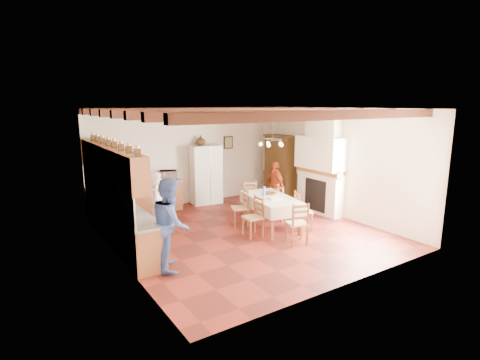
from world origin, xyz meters
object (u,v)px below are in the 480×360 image
(refrigerator, at_px, (205,174))
(chair_right_far, at_px, (286,203))
(dining_table, at_px, (271,200))
(microwave, at_px, (168,175))
(chair_left_near, at_px, (253,217))
(chair_left_far, at_px, (240,207))
(chair_end_near, at_px, (297,223))
(person_woman_red, at_px, (275,186))
(chair_end_far, at_px, (252,199))
(chair_right_near, at_px, (303,211))
(hutch, at_px, (280,168))
(person_man, at_px, (158,211))
(person_woman_blue, at_px, (171,224))

(refrigerator, relative_size, chair_right_far, 1.92)
(refrigerator, xyz_separation_m, dining_table, (0.25, -3.09, -0.20))
(chair_right_far, xyz_separation_m, microwave, (-2.22, 2.76, 0.56))
(chair_left_near, bearing_deg, chair_left_far, 171.21)
(dining_table, bearing_deg, chair_end_near, -98.56)
(refrigerator, bearing_deg, dining_table, -78.99)
(chair_left_near, relative_size, person_woman_red, 0.65)
(chair_end_far, bearing_deg, refrigerator, 113.63)
(chair_right_near, bearing_deg, chair_left_far, 70.59)
(hutch, relative_size, chair_left_near, 2.21)
(person_woman_red, bearing_deg, microwave, -119.51)
(person_man, height_order, person_woman_red, person_man)
(hutch, height_order, chair_end_near, hutch)
(person_woman_blue, xyz_separation_m, person_woman_red, (4.14, 2.07, -0.15))
(chair_left_far, xyz_separation_m, person_man, (-2.37, -0.44, 0.38))
(refrigerator, height_order, chair_left_far, refrigerator)
(chair_left_near, xyz_separation_m, person_woman_red, (1.83, 1.48, 0.25))
(person_woman_blue, relative_size, person_woman_red, 1.20)
(hutch, bearing_deg, chair_right_far, -125.78)
(refrigerator, distance_m, person_woman_blue, 4.87)
(person_woman_red, distance_m, microwave, 3.17)
(person_woman_red, bearing_deg, chair_end_far, -77.21)
(chair_left_far, xyz_separation_m, chair_end_near, (0.39, -1.78, 0.00))
(chair_right_near, bearing_deg, chair_end_near, 154.66)
(dining_table, bearing_deg, chair_left_far, 134.47)
(hutch, xyz_separation_m, person_woman_blue, (-5.02, -2.93, -0.18))
(chair_left_far, height_order, chair_right_far, same)
(hutch, xyz_separation_m, chair_end_near, (-2.13, -3.26, -0.58))
(chair_right_near, distance_m, microwave, 4.18)
(person_woman_blue, bearing_deg, person_woman_red, -43.31)
(chair_right_far, height_order, microwave, microwave)
(refrigerator, bearing_deg, person_man, -125.88)
(chair_left_near, distance_m, chair_right_far, 1.57)
(dining_table, relative_size, chair_right_far, 2.05)
(hutch, bearing_deg, person_woman_blue, -151.00)
(refrigerator, distance_m, hutch, 2.44)
(person_woman_blue, bearing_deg, person_man, 12.62)
(chair_left_near, relative_size, chair_right_far, 1.00)
(chair_end_near, bearing_deg, chair_left_near, -40.46)
(chair_end_near, bearing_deg, person_man, -8.81)
(hutch, bearing_deg, chair_end_far, -152.47)
(refrigerator, height_order, chair_left_near, refrigerator)
(dining_table, height_order, chair_right_near, chair_right_near)
(chair_right_far, height_order, chair_end_near, same)
(refrigerator, relative_size, chair_end_far, 1.92)
(refrigerator, distance_m, chair_left_far, 2.57)
(chair_right_far, bearing_deg, person_man, 108.88)
(dining_table, bearing_deg, chair_left_near, -159.10)
(chair_right_near, distance_m, chair_end_near, 1.01)
(person_man, relative_size, microwave, 3.51)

